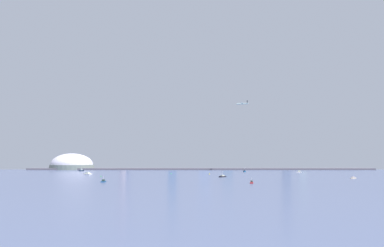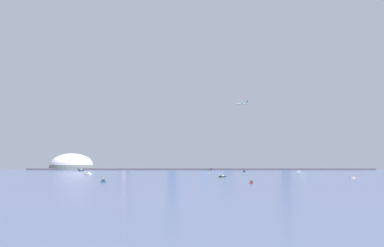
% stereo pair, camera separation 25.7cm
% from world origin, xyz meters
% --- Properties ---
extents(ground_plane, '(6000.00, 6000.00, 0.00)m').
position_xyz_m(ground_plane, '(0.00, 0.00, 0.00)').
color(ground_plane, '#4D597E').
extents(waterfront_pier, '(757.74, 43.53, 3.68)m').
position_xyz_m(waterfront_pier, '(0.00, 496.73, 1.84)').
color(waterfront_pier, '#595561').
rests_on(waterfront_pier, ground).
extents(observation_tower, '(37.81, 37.81, 280.93)m').
position_xyz_m(observation_tower, '(-177.29, 527.13, 139.65)').
color(observation_tower, '#B6A1A4').
rests_on(observation_tower, ground).
extents(stadium_dome, '(104.43, 104.43, 52.13)m').
position_xyz_m(stadium_dome, '(-289.47, 522.43, 9.77)').
color(stadium_dome, gray).
rests_on(stadium_dome, ground).
extents(skyscraper_0, '(26.32, 16.11, 87.28)m').
position_xyz_m(skyscraper_0, '(11.16, 585.93, 43.64)').
color(skyscraper_0, '#869CBB').
rests_on(skyscraper_0, ground).
extents(skyscraper_1, '(16.54, 12.22, 73.16)m').
position_xyz_m(skyscraper_1, '(231.48, 522.41, 36.58)').
color(skyscraper_1, '#A2B8B1').
rests_on(skyscraper_1, ground).
extents(skyscraper_2, '(15.84, 17.37, 176.81)m').
position_xyz_m(skyscraper_2, '(-182.69, 611.49, 86.23)').
color(skyscraper_2, slate).
rests_on(skyscraper_2, ground).
extents(skyscraper_3, '(18.84, 16.23, 119.72)m').
position_xyz_m(skyscraper_3, '(-64.07, 523.04, 57.19)').
color(skyscraper_3, '#3E6992').
rests_on(skyscraper_3, ground).
extents(skyscraper_4, '(24.65, 23.54, 53.23)m').
position_xyz_m(skyscraper_4, '(67.42, 601.58, 26.62)').
color(skyscraper_4, teal).
rests_on(skyscraper_4, ground).
extents(skyscraper_5, '(14.99, 27.55, 130.84)m').
position_xyz_m(skyscraper_5, '(195.64, 524.60, 65.42)').
color(skyscraper_5, slate).
rests_on(skyscraper_5, ground).
extents(skyscraper_6, '(15.81, 26.06, 163.13)m').
position_xyz_m(skyscraper_6, '(-69.34, 592.51, 77.92)').
color(skyscraper_6, '#BEAA8F').
rests_on(skyscraper_6, ground).
extents(boat_0, '(10.59, 9.67, 7.68)m').
position_xyz_m(boat_0, '(-246.82, 425.86, 1.67)').
color(boat_0, '#122238').
rests_on(boat_0, ground).
extents(boat_1, '(5.38, 14.84, 7.21)m').
position_xyz_m(boat_1, '(54.58, 62.43, 1.26)').
color(boat_1, '#AB262B').
rests_on(boat_1, ground).
extents(boat_2, '(12.49, 14.18, 9.40)m').
position_xyz_m(boat_2, '(27.99, 200.85, 1.22)').
color(boat_2, black).
rests_on(boat_2, ground).
extents(boat_3, '(17.34, 14.61, 3.72)m').
position_xyz_m(boat_3, '(-201.95, 288.72, 1.33)').
color(boat_3, white).
rests_on(boat_3, ground).
extents(boat_4, '(9.63, 5.91, 3.05)m').
position_xyz_m(boat_4, '(217.67, 165.26, 1.09)').
color(boat_4, beige).
rests_on(boat_4, ground).
extents(boat_5, '(5.06, 12.60, 7.72)m').
position_xyz_m(boat_5, '(-133.46, 83.73, 1.29)').
color(boat_5, '#215285').
rests_on(boat_5, ground).
extents(boat_6, '(4.23, 8.14, 9.25)m').
position_xyz_m(boat_6, '(83.11, 382.19, 1.60)').
color(boat_6, '#124F81').
rests_on(boat_6, ground).
extents(boat_7, '(9.53, 5.57, 7.16)m').
position_xyz_m(boat_7, '(183.17, 353.65, 1.49)').
color(boat_7, white).
rests_on(boat_7, ground).
extents(channel_buoy_0, '(1.29, 1.29, 2.88)m').
position_xyz_m(channel_buoy_0, '(-162.29, 209.55, 1.44)').
color(channel_buoy_0, green).
rests_on(channel_buoy_0, ground).
extents(channel_buoy_1, '(1.56, 1.56, 1.68)m').
position_xyz_m(channel_buoy_1, '(-56.68, 301.77, 0.84)').
color(channel_buoy_1, green).
rests_on(channel_buoy_1, ground).
extents(channel_buoy_2, '(1.61, 1.61, 2.89)m').
position_xyz_m(channel_buoy_2, '(10.98, 283.97, 1.44)').
color(channel_buoy_2, yellow).
rests_on(channel_buoy_2, ground).
extents(airplane, '(24.34, 24.78, 7.66)m').
position_xyz_m(airplane, '(83.99, 418.02, 138.32)').
color(airplane, '#A6C3C1').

